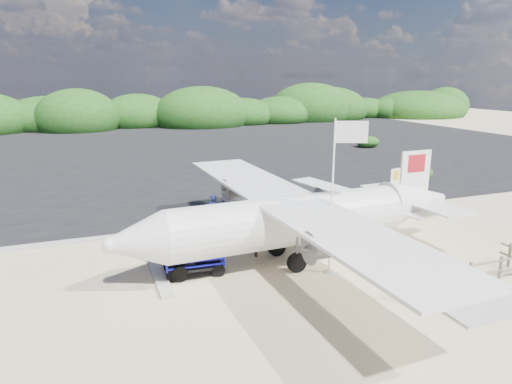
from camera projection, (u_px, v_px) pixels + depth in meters
ground at (266, 260)px, 19.24m from camera, size 160.00×160.00×0.00m
asphalt_apron at (156, 152)px, 46.41m from camera, size 90.00×50.00×0.04m
lagoon at (35, 278)px, 17.51m from camera, size 9.00×7.00×0.40m
walkway_pad at (479, 302)px, 15.70m from camera, size 3.50×2.50×0.10m
vegetation_band at (130, 127)px, 69.06m from camera, size 124.00×8.00×4.40m
fence at (468, 287)px, 16.78m from camera, size 6.40×2.00×1.10m
baggage_cart at (194, 274)px, 17.91m from camera, size 2.54×1.56×1.22m
flagpole at (329, 272)px, 18.04m from camera, size 1.31×0.92×6.07m
signboard at (268, 253)px, 20.05m from camera, size 1.51×0.67×1.28m
crew_a at (213, 212)px, 22.73m from camera, size 0.71×0.49×1.88m
crew_b at (223, 217)px, 22.28m from camera, size 0.92×0.77×1.68m
crew_c at (246, 218)px, 22.17m from camera, size 1.00×0.51×1.63m
aircraft_large at (371, 160)px, 42.22m from camera, size 18.92×18.92×5.49m
aircraft_small at (68, 160)px, 42.29m from camera, size 8.70×8.70×2.64m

